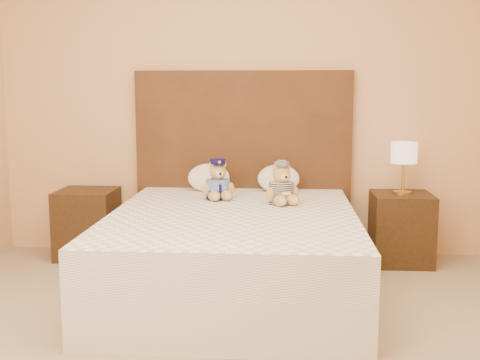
{
  "coord_description": "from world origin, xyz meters",
  "views": [
    {
      "loc": [
        0.32,
        -2.66,
        1.35
      ],
      "look_at": [
        0.03,
        1.45,
        0.73
      ],
      "focal_mm": 45.0,
      "sensor_mm": 36.0,
      "label": 1
    }
  ],
  "objects_px": {
    "nightstand_left": "(88,223)",
    "lamp": "(404,155)",
    "teddy_police": "(218,179)",
    "pillow_left": "(209,176)",
    "pillow_right": "(278,177)",
    "bed": "(233,253)",
    "teddy_prisoner": "(281,184)",
    "nightstand_right": "(401,228)"
  },
  "relations": [
    {
      "from": "nightstand_left",
      "to": "bed",
      "type": "bearing_deg",
      "value": -32.62
    },
    {
      "from": "teddy_police",
      "to": "pillow_left",
      "type": "bearing_deg",
      "value": 87.78
    },
    {
      "from": "nightstand_right",
      "to": "teddy_police",
      "type": "bearing_deg",
      "value": -166.91
    },
    {
      "from": "lamp",
      "to": "nightstand_left",
      "type": "bearing_deg",
      "value": 180.0
    },
    {
      "from": "bed",
      "to": "teddy_prisoner",
      "type": "height_order",
      "value": "teddy_prisoner"
    },
    {
      "from": "bed",
      "to": "teddy_police",
      "type": "bearing_deg",
      "value": 107.74
    },
    {
      "from": "nightstand_right",
      "to": "lamp",
      "type": "distance_m",
      "value": 0.57
    },
    {
      "from": "bed",
      "to": "teddy_prisoner",
      "type": "relative_size",
      "value": 6.9
    },
    {
      "from": "bed",
      "to": "lamp",
      "type": "bearing_deg",
      "value": 32.62
    },
    {
      "from": "nightstand_left",
      "to": "pillow_right",
      "type": "relative_size",
      "value": 1.67
    },
    {
      "from": "teddy_prisoner",
      "to": "pillow_left",
      "type": "height_order",
      "value": "teddy_prisoner"
    },
    {
      "from": "nightstand_left",
      "to": "teddy_prisoner",
      "type": "distance_m",
      "value": 1.69
    },
    {
      "from": "lamp",
      "to": "teddy_prisoner",
      "type": "xyz_separation_m",
      "value": [
        -0.94,
        -0.48,
        -0.15
      ]
    },
    {
      "from": "lamp",
      "to": "teddy_police",
      "type": "distance_m",
      "value": 1.45
    },
    {
      "from": "bed",
      "to": "pillow_left",
      "type": "bearing_deg",
      "value": 107.57
    },
    {
      "from": "pillow_left",
      "to": "nightstand_right",
      "type": "bearing_deg",
      "value": -1.14
    },
    {
      "from": "nightstand_left",
      "to": "teddy_police",
      "type": "xyz_separation_m",
      "value": [
        1.1,
        -0.33,
        0.42
      ]
    },
    {
      "from": "pillow_left",
      "to": "lamp",
      "type": "bearing_deg",
      "value": -1.14
    },
    {
      "from": "teddy_prisoner",
      "to": "pillow_left",
      "type": "xyz_separation_m",
      "value": [
        -0.58,
        0.51,
        -0.03
      ]
    },
    {
      "from": "nightstand_left",
      "to": "lamp",
      "type": "relative_size",
      "value": 1.38
    },
    {
      "from": "bed",
      "to": "pillow_right",
      "type": "bearing_deg",
      "value": 70.72
    },
    {
      "from": "lamp",
      "to": "teddy_police",
      "type": "bearing_deg",
      "value": -166.91
    },
    {
      "from": "teddy_police",
      "to": "pillow_right",
      "type": "bearing_deg",
      "value": 19.27
    },
    {
      "from": "pillow_left",
      "to": "pillow_right",
      "type": "bearing_deg",
      "value": 0.0
    },
    {
      "from": "pillow_left",
      "to": "pillow_right",
      "type": "relative_size",
      "value": 1.01
    },
    {
      "from": "teddy_prisoner",
      "to": "teddy_police",
      "type": "bearing_deg",
      "value": 136.93
    },
    {
      "from": "nightstand_left",
      "to": "pillow_left",
      "type": "relative_size",
      "value": 1.65
    },
    {
      "from": "lamp",
      "to": "teddy_police",
      "type": "height_order",
      "value": "lamp"
    },
    {
      "from": "nightstand_left",
      "to": "teddy_prisoner",
      "type": "bearing_deg",
      "value": -17.2
    },
    {
      "from": "lamp",
      "to": "teddy_prisoner",
      "type": "distance_m",
      "value": 1.06
    },
    {
      "from": "bed",
      "to": "nightstand_right",
      "type": "distance_m",
      "value": 1.48
    },
    {
      "from": "bed",
      "to": "pillow_left",
      "type": "xyz_separation_m",
      "value": [
        -0.26,
        0.83,
        0.39
      ]
    },
    {
      "from": "lamp",
      "to": "teddy_police",
      "type": "xyz_separation_m",
      "value": [
        -1.4,
        -0.33,
        -0.15
      ]
    },
    {
      "from": "teddy_police",
      "to": "pillow_right",
      "type": "relative_size",
      "value": 0.89
    },
    {
      "from": "pillow_left",
      "to": "pillow_right",
      "type": "distance_m",
      "value": 0.55
    },
    {
      "from": "pillow_right",
      "to": "lamp",
      "type": "bearing_deg",
      "value": -1.79
    },
    {
      "from": "lamp",
      "to": "nightstand_right",
      "type": "bearing_deg",
      "value": 0.0
    },
    {
      "from": "bed",
      "to": "pillow_right",
      "type": "relative_size",
      "value": 6.07
    },
    {
      "from": "lamp",
      "to": "pillow_left",
      "type": "bearing_deg",
      "value": 178.86
    },
    {
      "from": "nightstand_left",
      "to": "teddy_police",
      "type": "distance_m",
      "value": 1.22
    },
    {
      "from": "pillow_left",
      "to": "bed",
      "type": "bearing_deg",
      "value": -72.43
    },
    {
      "from": "bed",
      "to": "lamp",
      "type": "distance_m",
      "value": 1.59
    }
  ]
}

